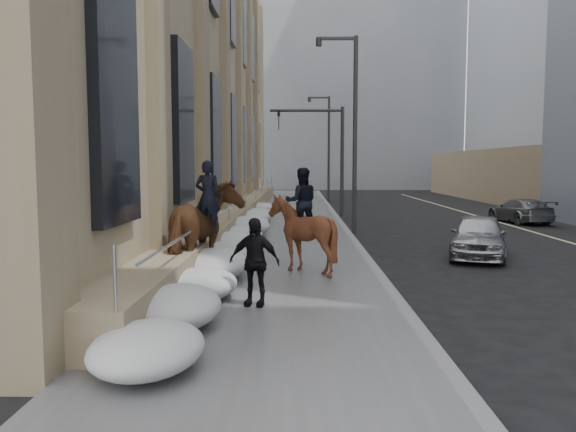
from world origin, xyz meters
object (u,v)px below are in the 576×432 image
at_px(mounted_horse_right, 302,229).
at_px(pedestrian, 254,262).
at_px(car_grey, 520,211).
at_px(car_silver, 479,236).
at_px(mounted_horse_left, 205,229).

distance_m(mounted_horse_right, pedestrian, 3.59).
bearing_deg(car_grey, car_silver, 54.77).
height_order(mounted_horse_left, car_silver, mounted_horse_left).
bearing_deg(car_silver, car_grey, 81.86).
xyz_separation_m(mounted_horse_left, pedestrian, (1.36, -2.49, -0.35)).
xyz_separation_m(mounted_horse_left, car_grey, (13.05, 14.41, -0.73)).
distance_m(mounted_horse_left, car_silver, 8.70).
bearing_deg(pedestrian, car_silver, 58.37).
relative_size(mounted_horse_left, car_grey, 0.72).
xyz_separation_m(mounted_horse_right, pedestrian, (-0.93, -3.46, -0.24)).
xyz_separation_m(pedestrian, car_grey, (11.69, 16.90, -0.38)).
xyz_separation_m(mounted_horse_left, mounted_horse_right, (2.29, 0.97, -0.11)).
relative_size(mounted_horse_left, car_silver, 0.75).
relative_size(mounted_horse_right, car_grey, 0.65).
bearing_deg(mounted_horse_left, car_grey, -121.95).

